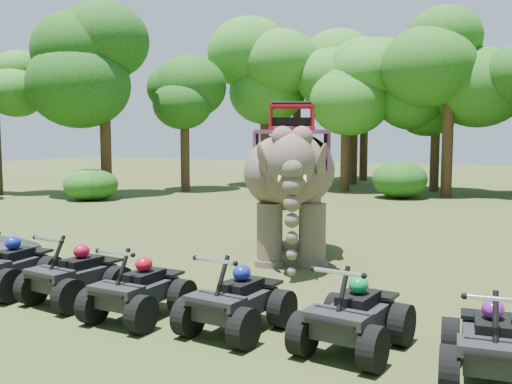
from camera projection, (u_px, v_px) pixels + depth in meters
ground at (229, 290)px, 11.53m from camera, size 110.00×110.00×0.00m
elephant at (291, 180)px, 14.52m from camera, size 3.84×5.19×3.99m
atv_0 at (8, 259)px, 11.36m from camera, size 1.55×1.98×1.36m
atv_1 at (75, 267)px, 10.71m from camera, size 1.48×1.91×1.32m
atv_2 at (138, 282)px, 9.71m from camera, size 1.29×1.75×1.29m
atv_3 at (236, 292)px, 9.06m from camera, size 1.43×1.87×1.30m
atv_4 at (354, 306)px, 8.27m from camera, size 1.47×1.90×1.32m
atv_5 at (493, 333)px, 7.20m from camera, size 1.47×1.87×1.27m
tree_0 at (436, 130)px, 31.73m from camera, size 4.82×4.82×6.89m
tree_23 at (105, 112)px, 29.35m from camera, size 6.09×6.09×8.70m
tree_24 at (185, 129)px, 31.90m from camera, size 4.91×4.91×7.02m
tree_25 at (265, 115)px, 35.10m from camera, size 6.13×6.13×8.76m
tree_26 at (346, 124)px, 31.84m from camera, size 5.25×5.25×7.51m
tree_31 at (354, 119)px, 36.57m from camera, size 5.87×5.87×8.38m
tree_32 at (448, 112)px, 28.78m from camera, size 6.02×6.02×8.60m
tree_34 at (297, 119)px, 38.79m from camera, size 5.92×5.92×8.45m
tree_36 at (364, 117)px, 39.51m from camera, size 6.20×6.20×8.85m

